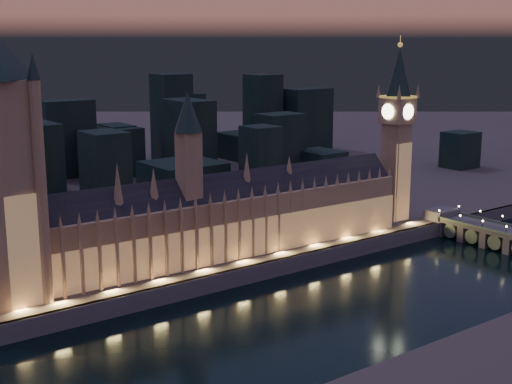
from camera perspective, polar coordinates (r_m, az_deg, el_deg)
ground_plane at (r=301.98m, az=5.56°, el=-8.97°), size 2000.00×2000.00×0.00m
embankment_wall at (r=330.18m, az=0.76°, el=-6.30°), size 2000.00×2.50×8.00m
palace_of_westminster at (r=335.43m, az=-2.49°, el=-2.03°), size 202.00×25.39×78.00m
victoria_tower at (r=284.40m, az=-19.81°, el=2.70°), size 31.68×31.68×115.85m
elizabeth_tower at (r=404.55m, az=11.23°, el=5.74°), size 18.00×18.00×102.32m
city_backdrop at (r=514.71m, az=-9.83°, el=3.38°), size 465.60×215.63×72.79m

